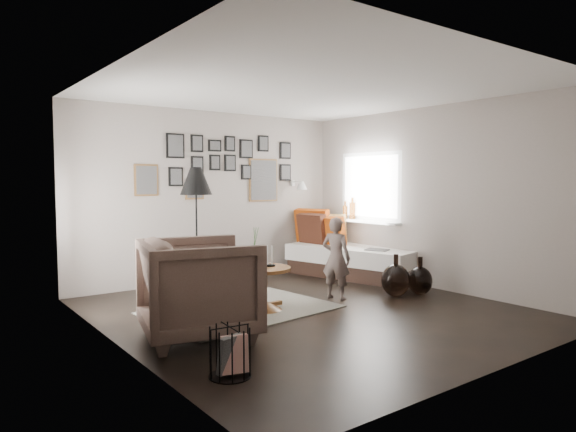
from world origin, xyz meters
TOP-DOWN VIEW (x-y plane):
  - ground at (0.00, 0.00)m, footprint 4.80×4.80m
  - wall_back at (0.00, 2.40)m, footprint 4.50×0.00m
  - wall_front at (0.00, -2.40)m, footprint 4.50×0.00m
  - wall_left at (-2.25, 0.00)m, footprint 0.00×4.80m
  - wall_right at (2.25, 0.00)m, footprint 0.00×4.80m
  - ceiling at (0.00, 0.00)m, footprint 4.80×4.80m
  - door_left at (-2.23, 1.20)m, footprint 0.00×2.14m
  - window_right at (2.18, 1.34)m, footprint 0.15×1.32m
  - gallery_wall at (0.29, 2.38)m, footprint 2.74×0.03m
  - wall_sconce at (1.55, 2.13)m, footprint 0.18×0.36m
  - rug at (-0.62, 0.51)m, footprint 2.24×1.67m
  - pedestal_table at (-0.43, 0.35)m, footprint 0.66×0.66m
  - vase at (-0.51, 0.37)m, footprint 0.19×0.19m
  - candles at (-0.32, 0.35)m, footprint 0.11×0.11m
  - daybed at (1.95, 1.37)m, footprint 1.40×2.32m
  - magazine_on_daybed at (1.90, 0.72)m, footprint 0.35×0.39m
  - armchair at (-1.52, -0.15)m, footprint 1.31×1.28m
  - armchair_cushion at (-1.49, -0.10)m, footprint 0.56×0.57m
  - floor_lamp at (-0.88, 1.17)m, footprint 0.40×0.40m
  - magazine_basket at (-1.79, -1.20)m, footprint 0.35×0.35m
  - demijohn_large at (1.38, -0.11)m, footprint 0.38×0.38m
  - demijohn_small at (1.73, -0.23)m, footprint 0.33×0.33m
  - child at (0.66, 0.28)m, footprint 0.39×0.46m

SIDE VIEW (x-z plane):
  - ground at x=0.00m, z-range 0.00..0.00m
  - rug at x=-0.62m, z-range 0.00..0.01m
  - demijohn_small at x=1.73m, z-range -0.06..0.46m
  - magazine_basket at x=-1.79m, z-range 0.00..0.40m
  - demijohn_large at x=1.38m, z-range -0.06..0.51m
  - pedestal_table at x=-0.43m, z-range -0.02..0.50m
  - daybed at x=1.95m, z-range -0.21..0.86m
  - armchair_cushion at x=-1.49m, z-range 0.38..0.58m
  - armchair at x=-1.52m, z-range 0.00..0.99m
  - magazine_on_daybed at x=1.90m, z-range 0.49..0.51m
  - child at x=0.66m, z-range 0.00..1.07m
  - candles at x=-0.32m, z-range 0.52..0.77m
  - vase at x=-0.51m, z-range 0.43..0.91m
  - window_right at x=2.18m, z-range 0.28..1.58m
  - door_left at x=-2.23m, z-range -0.02..2.12m
  - wall_back at x=0.00m, z-range -0.95..3.55m
  - wall_front at x=0.00m, z-range -0.95..3.55m
  - wall_left at x=-2.25m, z-range -1.10..3.70m
  - wall_right at x=2.25m, z-range -1.10..3.70m
  - wall_sconce at x=1.55m, z-range 1.38..1.54m
  - floor_lamp at x=-0.88m, z-range 0.62..2.33m
  - gallery_wall at x=0.29m, z-range 1.20..2.28m
  - ceiling at x=0.00m, z-range 2.60..2.60m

